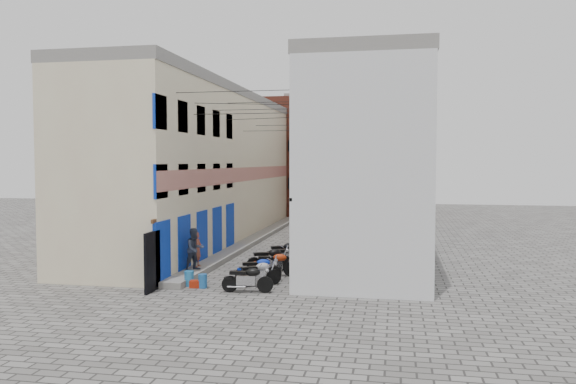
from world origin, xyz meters
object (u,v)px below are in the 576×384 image
Objects in this scene: motorcycle_b at (258,272)px; motorcycle_f at (294,254)px; motorcycle_e at (270,258)px; water_jug_near at (203,281)px; motorcycle_g at (285,251)px; red_crate at (196,284)px; motorcycle_a at (247,278)px; person_a at (197,249)px; motorcycle_d at (275,262)px; person_b at (195,249)px; motorcycle_c at (258,268)px; water_jug_far at (189,278)px.

motorcycle_f is at bearing 138.06° from motorcycle_b.
motorcycle_e is 3.95× the size of water_jug_near.
motorcycle_f reaches higher than motorcycle_g.
motorcycle_b reaches higher than red_crate.
motorcycle_a is at bearing -10.50° from red_crate.
person_a reaches higher than motorcycle_b.
person_b is at bearing -81.00° from motorcycle_d.
motorcycle_f is at bearing -0.24° from motorcycle_g.
motorcycle_d is at bearing 50.06° from water_jug_near.
person_a is at bearing -155.26° from motorcycle_b.
motorcycle_a is 3.65× the size of water_jug_near.
motorcycle_c reaches higher than red_crate.
person_a is 2.71m from water_jug_far.
water_jug_near is at bearing -114.17° from person_b.
motorcycle_e is 4.14m from water_jug_far.
motorcycle_d is at bearing -42.97° from motorcycle_f.
motorcycle_c is 3.25m from person_a.
motorcycle_g is at bearing 171.90° from motorcycle_a.
motorcycle_b reaches higher than motorcycle_c.
motorcycle_c is at bearing 175.85° from motorcycle_a.
person_a is (-3.85, -1.91, 0.41)m from motorcycle_f.
water_jug_near is at bearing -102.58° from motorcycle_b.
water_jug_near is 0.90× the size of water_jug_far.
motorcycle_f is 1.17× the size of person_b.
motorcycle_b is 1.95m from motorcycle_d.
water_jug_far is at bearing -161.48° from person_a.
motorcycle_e reaches higher than motorcycle_a.
person_b is at bearing -85.62° from motorcycle_e.
motorcycle_d reaches higher than motorcycle_g.
motorcycle_e is 3.57× the size of water_jug_far.
motorcycle_a is 4.41× the size of red_crate.
person_b is at bearing 103.41° from water_jug_far.
motorcycle_d reaches higher than water_jug_far.
person_b reaches higher than red_crate.
motorcycle_d is at bearing 137.54° from motorcycle_c.
motorcycle_b is 2.39m from red_crate.
person_b reaches higher than person_a.
person_b is at bearing -70.40° from motorcycle_g.
motorcycle_f is 4.75× the size of red_crate.
motorcycle_e is 1.04× the size of motorcycle_g.
motorcycle_b is 1.25× the size of person_a.
person_a is (-3.00, -0.81, 0.41)m from motorcycle_e.
person_b is 3.05× the size of water_jug_far.
motorcycle_g is (-0.60, 1.03, -0.02)m from motorcycle_f.
water_jug_near is (-2.64, -4.67, -0.33)m from motorcycle_f.
motorcycle_g is (0.19, 6.10, 0.02)m from motorcycle_a.
person_a is (-3.42, 0.13, 0.42)m from motorcycle_d.
motorcycle_f reaches higher than motorcycle_d.
motorcycle_g is at bearing -42.43° from person_a.
motorcycle_b reaches higher than water_jug_near.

